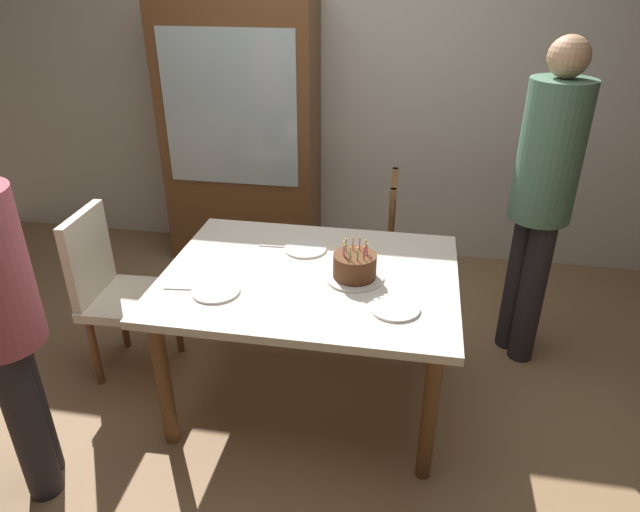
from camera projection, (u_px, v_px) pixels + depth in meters
ground at (311, 393)px, 3.09m from camera, size 6.40×6.40×0.00m
back_wall at (358, 84)px, 4.11m from camera, size 6.40×0.10×2.60m
dining_table at (310, 289)px, 2.79m from camera, size 1.42×1.09×0.75m
birthday_cake at (355, 267)px, 2.68m from camera, size 0.28×0.28×0.19m
plate_near_celebrant at (216, 291)px, 2.59m from camera, size 0.22×0.22×0.01m
plate_far_side at (306, 249)px, 2.97m from camera, size 0.22×0.22×0.01m
plate_near_guest at (395, 308)px, 2.46m from camera, size 0.22×0.22×0.01m
fork_near_celebrant at (183, 289)px, 2.61m from camera, size 0.18×0.04×0.01m
fork_far_side at (276, 246)px, 3.00m from camera, size 0.18×0.02×0.01m
chair_spindle_back at (363, 250)px, 3.61m from camera, size 0.45×0.45×0.95m
chair_upholstered at (113, 286)px, 3.07m from camera, size 0.46×0.46×0.95m
person_guest at (543, 190)px, 2.96m from camera, size 0.32×0.32×1.79m
china_cabinet at (241, 137)px, 4.14m from camera, size 1.10×0.45×1.90m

